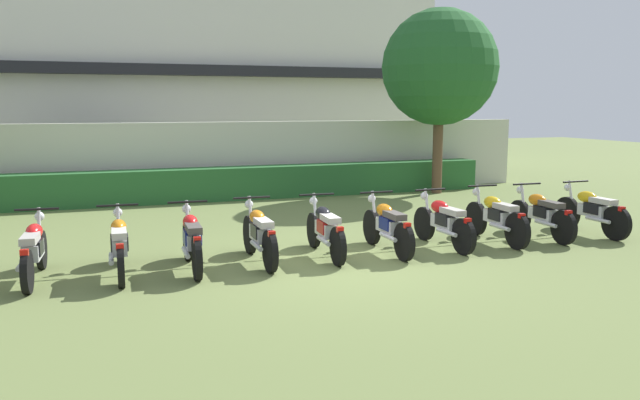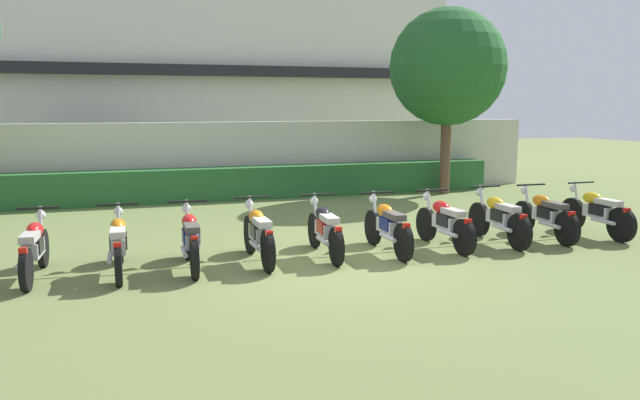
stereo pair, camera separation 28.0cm
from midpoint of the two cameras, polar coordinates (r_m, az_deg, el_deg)
The scene contains 16 objects.
ground at distance 9.83m, azimuth 0.81°, elevation -5.77°, with size 60.00×60.00×0.00m, color olive.
building at distance 25.47m, azimuth -12.52°, elevation 10.54°, with size 18.44×6.50×6.80m.
compound_wall at distance 17.23m, azimuth -8.58°, elevation 3.65°, with size 17.52×0.30×1.97m, color beige.
hedge_row at distance 16.61m, azimuth -8.06°, elevation 1.50°, with size 14.01×0.70×0.83m, color #28602D.
parked_car at distance 19.60m, azimuth -21.01°, elevation 3.61°, with size 4.55×2.18×1.89m.
tree_far_side at distance 17.79m, azimuth 10.23°, elevation 11.60°, with size 3.14×3.14×5.00m.
motorcycle_in_row_1 at distance 9.75m, azimuth -25.02°, elevation -4.05°, with size 0.60×1.90×0.95m.
motorcycle_in_row_2 at distance 9.61m, azimuth -18.33°, elevation -3.81°, with size 0.60×1.95×0.96m.
motorcycle_in_row_3 at distance 9.63m, azimuth -12.25°, elevation -3.49°, with size 0.60×1.85×0.97m.
motorcycle_in_row_4 at distance 9.90m, azimuth -6.28°, elevation -3.02°, with size 0.60×1.91×0.97m.
motorcycle_in_row_5 at distance 10.26m, azimuth -0.32°, elevation -2.60°, with size 0.60×1.92×0.96m.
motorcycle_in_row_6 at distance 10.56m, azimuth 5.30°, elevation -2.30°, with size 0.60×1.90×0.96m.
motorcycle_in_row_7 at distance 11.07m, azimuth 10.28°, elevation -1.91°, with size 0.60×1.84×0.96m.
motorcycle_in_row_8 at distance 11.69m, azimuth 14.83°, elevation -1.46°, with size 0.60×1.92×0.97m.
motorcycle_in_row_9 at distance 12.29m, azimuth 18.58°, elevation -1.17°, with size 0.60×1.88×0.96m.
motorcycle_in_row_10 at distance 12.95m, azimuth 22.57°, elevation -0.88°, with size 0.60×1.86×0.97m.
Camera 1 is at (-3.51, -8.86, 2.43)m, focal length 35.73 mm.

